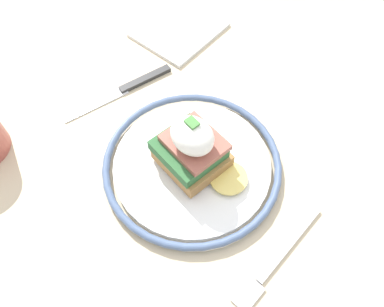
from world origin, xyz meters
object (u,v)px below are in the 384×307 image
(sandwich, at_px, (192,148))
(napkin, at_px, (179,30))
(plate, at_px, (192,164))
(fork, at_px, (276,260))
(knife, at_px, (127,88))

(sandwich, height_order, napkin, sandwich)
(plate, distance_m, fork, 0.16)
(sandwich, xyz_separation_m, knife, (0.18, -0.02, -0.05))
(fork, bearing_deg, plate, -3.15)
(knife, bearing_deg, sandwich, 175.06)
(plate, xyz_separation_m, napkin, (0.23, -0.16, -0.00))
(knife, bearing_deg, plate, 175.29)
(knife, relative_size, napkin, 1.35)
(fork, bearing_deg, napkin, -23.95)
(plate, distance_m, sandwich, 0.04)
(fork, relative_size, knife, 0.86)
(plate, bearing_deg, knife, -4.71)
(napkin, bearing_deg, fork, 156.05)
(sandwich, distance_m, fork, 0.17)
(plate, distance_m, knife, 0.17)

